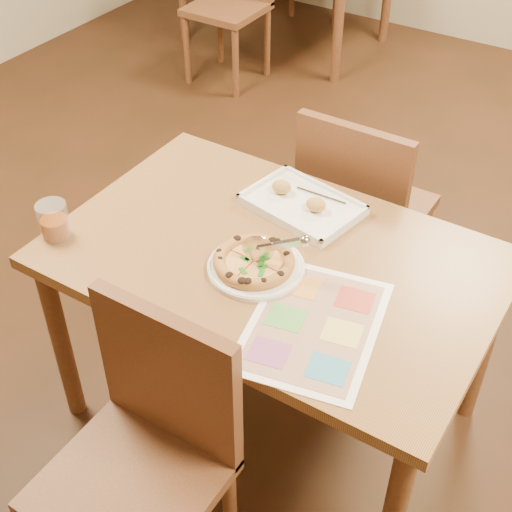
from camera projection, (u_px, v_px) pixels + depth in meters
The scene contains 10 objects.
room at pixel (278, 51), 1.69m from camera, with size 7.00×7.00×7.00m.
dining_table at pixel (273, 276), 2.14m from camera, with size 1.30×0.85×0.72m.
chair_near at pixel (150, 430), 1.80m from camera, with size 0.42×0.42×0.47m.
chair_far at pixel (359, 197), 2.58m from camera, with size 0.42×0.42×0.47m.
plate at pixel (256, 267), 2.04m from camera, with size 0.28×0.28×0.01m, color white.
pizza at pixel (254, 262), 2.02m from camera, with size 0.23×0.23×0.04m.
pizza_cutter at pixel (273, 246), 1.97m from camera, with size 0.17×0.08×0.10m.
appetizer_tray at pixel (301, 204), 2.26m from camera, with size 0.39×0.30×0.06m.
glass_tumbler at pixel (54, 222), 2.13m from camera, with size 0.09×0.09×0.11m.
menu at pixel (314, 326), 1.86m from camera, with size 0.33×0.46×0.01m, color white.
Camera 1 is at (0.81, -1.38, 2.06)m, focal length 50.00 mm.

